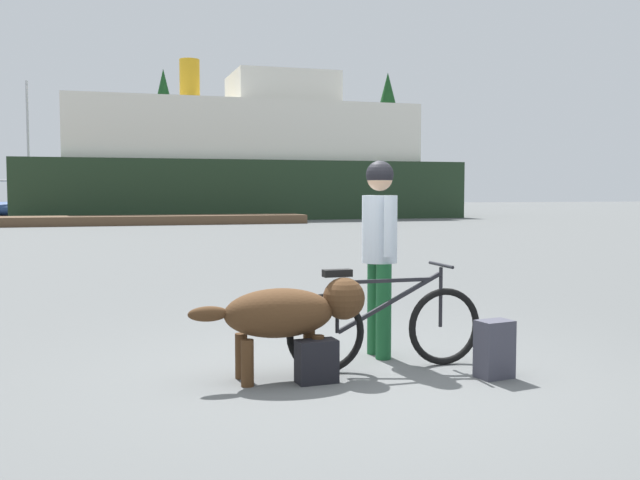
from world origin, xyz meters
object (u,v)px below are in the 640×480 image
(dog, at_px, (290,313))
(ferry_boat, at_px, (243,163))
(backpack, at_px, (494,349))
(handbag_pannier, at_px, (317,361))
(person_cyclist, at_px, (379,238))
(sailboat_moored, at_px, (30,208))
(bicycle, at_px, (385,326))

(dog, bearing_deg, ferry_boat, 79.79)
(ferry_boat, bearing_deg, backpack, -97.58)
(backpack, distance_m, ferry_boat, 35.99)
(handbag_pannier, bearing_deg, person_cyclist, 41.45)
(person_cyclist, distance_m, backpack, 1.44)
(handbag_pannier, height_order, sailboat_moored, sailboat_moored)
(bicycle, relative_size, handbag_pannier, 5.14)
(bicycle, distance_m, backpack, 0.92)
(backpack, bearing_deg, bicycle, 145.16)
(handbag_pannier, bearing_deg, dog, 133.33)
(bicycle, relative_size, sailboat_moored, 0.21)
(bicycle, bearing_deg, person_cyclist, 74.31)
(bicycle, relative_size, dog, 1.21)
(backpack, xyz_separation_m, ferry_boat, (4.73, 35.56, 2.83))
(bicycle, height_order, person_cyclist, person_cyclist)
(dog, distance_m, sailboat_moored, 40.56)
(bicycle, relative_size, person_cyclist, 0.98)
(bicycle, height_order, dog, bicycle)
(person_cyclist, relative_size, handbag_pannier, 5.23)
(dog, xyz_separation_m, ferry_boat, (6.33, 35.12, 2.53))
(backpack, bearing_deg, handbag_pannier, 169.33)
(sailboat_moored, bearing_deg, handbag_pannier, -82.12)
(ferry_boat, bearing_deg, bicycle, -98.88)
(ferry_boat, bearing_deg, person_cyclist, -98.79)
(handbag_pannier, distance_m, sailboat_moored, 40.76)
(handbag_pannier, bearing_deg, sailboat_moored, 97.88)
(bicycle, xyz_separation_m, person_cyclist, (0.13, 0.46, 0.72))
(dog, bearing_deg, bicycle, 4.90)
(bicycle, height_order, handbag_pannier, bicycle)
(ferry_boat, distance_m, sailboat_moored, 13.05)
(backpack, xyz_separation_m, handbag_pannier, (-1.43, 0.27, -0.06))
(backpack, relative_size, sailboat_moored, 0.06)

